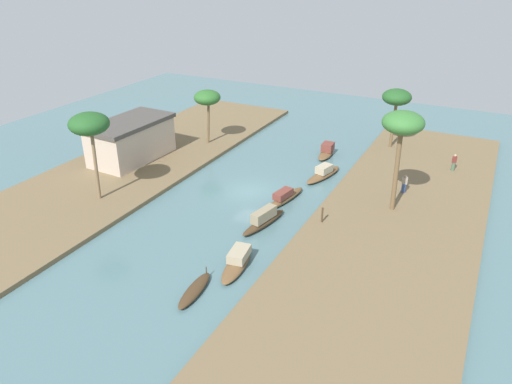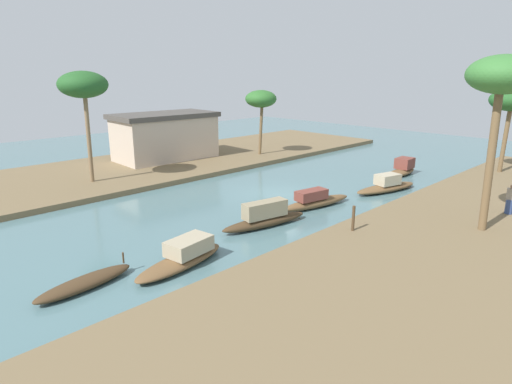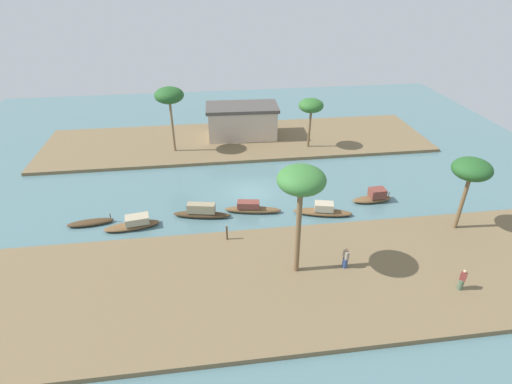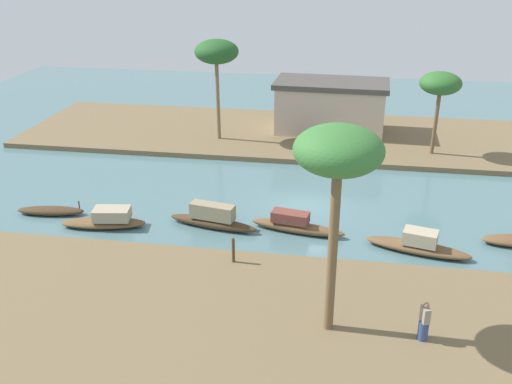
% 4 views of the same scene
% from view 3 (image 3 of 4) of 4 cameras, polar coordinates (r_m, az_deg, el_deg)
% --- Properties ---
extents(river_water, '(70.48, 70.48, 0.00)m').
position_cam_3_polar(river_water, '(38.20, -0.78, -0.13)').
color(river_water, slate).
rests_on(river_water, ground).
extents(riverbank_left, '(45.45, 12.11, 0.36)m').
position_cam_3_polar(riverbank_left, '(28.04, 2.42, -12.56)').
color(riverbank_left, brown).
rests_on(riverbank_left, ground).
extents(riverbank_right, '(45.45, 12.11, 0.36)m').
position_cam_3_polar(riverbank_right, '(49.32, -2.57, 7.26)').
color(riverbank_right, brown).
rests_on(riverbank_right, ground).
extents(sampan_with_tall_canopy, '(3.70, 1.31, 1.26)m').
position_cam_3_polar(sampan_with_tall_canopy, '(38.19, 16.33, -0.66)').
color(sampan_with_tall_canopy, brown).
rests_on(sampan_with_tall_canopy, river_water).
extents(sampan_downstream_large, '(4.58, 1.90, 1.06)m').
position_cam_3_polar(sampan_downstream_large, '(34.59, -16.90, -4.30)').
color(sampan_downstream_large, brown).
rests_on(sampan_downstream_large, river_water).
extents(sampan_open_hull, '(5.04, 1.73, 1.08)m').
position_cam_3_polar(sampan_open_hull, '(35.07, -0.62, -2.32)').
color(sampan_open_hull, brown).
rests_on(sampan_open_hull, river_water).
extents(sampan_upstream_small, '(5.01, 1.77, 1.33)m').
position_cam_3_polar(sampan_upstream_small, '(34.66, -7.71, -2.84)').
color(sampan_upstream_small, '#47331E').
rests_on(sampan_upstream_small, river_water).
extents(sampan_near_left_bank, '(5.17, 2.31, 1.16)m').
position_cam_3_polar(sampan_near_left_bank, '(35.26, 9.46, -2.62)').
color(sampan_near_left_bank, brown).
rests_on(sampan_near_left_bank, river_water).
extents(sampan_midstream, '(3.80, 1.31, 0.84)m').
position_cam_3_polar(sampan_midstream, '(36.28, -22.35, -4.01)').
color(sampan_midstream, '#47331E').
rests_on(sampan_midstream, river_water).
extents(person_on_near_bank, '(0.47, 0.49, 1.58)m').
position_cam_3_polar(person_on_near_bank, '(29.14, 12.53, -9.27)').
color(person_on_near_bank, '#33477A').
rests_on(person_on_near_bank, riverbank_left).
extents(person_by_mooring, '(0.47, 0.47, 1.60)m').
position_cam_3_polar(person_by_mooring, '(29.95, 27.09, -11.12)').
color(person_by_mooring, '#4C664C').
rests_on(person_by_mooring, riverbank_left).
extents(mooring_post, '(0.14, 0.14, 1.21)m').
position_cam_3_polar(mooring_post, '(31.18, -4.14, -5.77)').
color(mooring_post, '#4C3823').
rests_on(mooring_post, riverbank_left).
extents(palm_tree_left_near, '(3.07, 3.07, 7.93)m').
position_cam_3_polar(palm_tree_left_near, '(24.94, 6.42, 1.34)').
color(palm_tree_left_near, brown).
rests_on(palm_tree_left_near, riverbank_left).
extents(palm_tree_left_far, '(2.92, 2.92, 6.08)m').
position_cam_3_polar(palm_tree_left_far, '(34.13, 28.19, 2.73)').
color(palm_tree_left_far, brown).
rests_on(palm_tree_left_far, riverbank_left).
extents(palm_tree_right_tall, '(3.12, 3.12, 7.28)m').
position_cam_3_polar(palm_tree_right_tall, '(44.80, -12.17, 13.12)').
color(palm_tree_right_tall, '#7F6647').
rests_on(palm_tree_right_tall, riverbank_right).
extents(palm_tree_right_short, '(2.76, 2.76, 5.69)m').
position_cam_3_polar(palm_tree_right_short, '(45.81, 7.78, 11.94)').
color(palm_tree_right_short, brown).
rests_on(palm_tree_right_short, riverbank_right).
extents(riverside_building, '(8.70, 4.95, 3.88)m').
position_cam_3_polar(riverside_building, '(49.48, -1.97, 10.00)').
color(riverside_building, '#C6B29E').
rests_on(riverside_building, riverbank_right).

